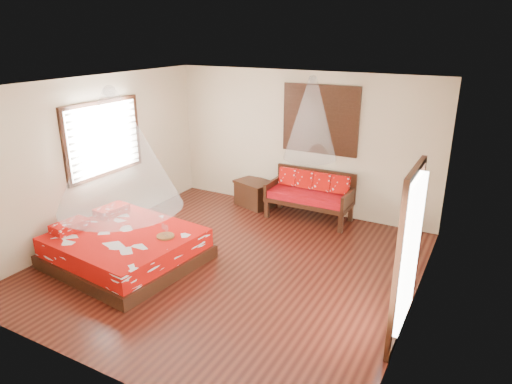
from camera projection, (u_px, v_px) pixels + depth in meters
room at (229, 181)px, 6.78m from camera, size 5.54×5.54×2.84m
bed at (125, 247)px, 7.26m from camera, size 2.34×2.16×0.64m
daybed at (311, 193)px, 8.87m from camera, size 1.64×0.73×0.94m
storage_chest at (255, 193)px, 9.59m from camera, size 0.92×0.78×0.53m
shutter_panel at (320, 120)px, 8.69m from camera, size 1.52×0.06×1.32m
window_left at (104, 139)px, 8.07m from camera, size 0.10×1.74×1.34m
glazed_door at (405, 258)px, 5.18m from camera, size 0.08×1.02×2.16m
wine_tray at (165, 234)px, 7.02m from camera, size 0.27×0.27×0.22m
mosquito_net_main at (116, 150)px, 6.71m from camera, size 1.88×1.88×1.80m
mosquito_net_daybed at (311, 118)px, 8.27m from camera, size 0.99×0.99×1.50m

